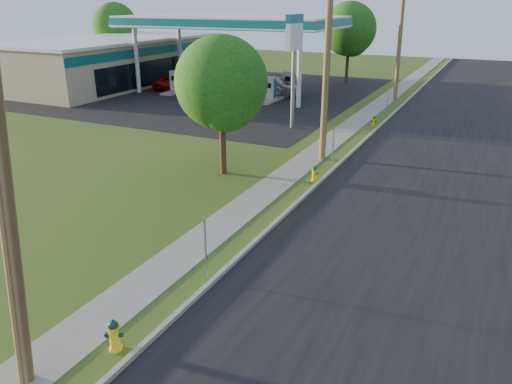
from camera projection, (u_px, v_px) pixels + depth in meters
ground_plane at (99, 367)px, 11.09m from camera, size 140.00×140.00×0.00m
road at (395, 230)px, 17.64m from camera, size 8.00×120.00×0.02m
curb at (290, 209)px, 19.25m from camera, size 0.15×120.00×0.15m
sidewalk at (250, 203)px, 19.99m from camera, size 1.50×120.00×0.03m
forecourt at (212, 91)px, 44.46m from camera, size 26.00×28.00×0.02m
utility_pole_near at (2, 172)px, 8.77m from camera, size 1.40×0.32×9.48m
utility_pole_mid at (327, 60)px, 23.82m from camera, size 1.40×0.32×9.80m
utility_pole_far at (400, 39)px, 38.97m from camera, size 1.40×0.32×9.50m
sign_post_near at (205, 250)px, 14.15m from camera, size 0.05×0.04×2.00m
sign_post_mid at (333, 147)px, 24.05m from camera, size 0.05×0.04×2.00m
sign_post_far at (387, 103)px, 34.29m from camera, size 0.05×0.04×2.00m
gas_canopy at (231, 22)px, 41.53m from camera, size 18.18×9.18×6.40m
fuel_pump_nw at (176, 85)px, 43.55m from camera, size 1.20×3.20×1.90m
fuel_pump_ne at (269, 92)px, 39.88m from camera, size 1.20×3.20×1.90m
fuel_pump_sw at (200, 79)px, 46.91m from camera, size 1.20×3.20×1.90m
fuel_pump_se at (289, 85)px, 43.23m from camera, size 1.20×3.20×1.90m
convenience_store at (114, 61)px, 48.18m from camera, size 10.40×22.40×4.25m
price_pylon at (294, 39)px, 29.85m from camera, size 0.34×2.04×6.85m
tree_verge at (223, 87)px, 21.96m from camera, size 4.15×4.15×6.29m
tree_lot at (350, 31)px, 46.91m from camera, size 5.01×5.01×7.59m
tree_back at (115, 27)px, 55.97m from camera, size 4.92×4.92×7.46m
hydrant_near at (114, 335)px, 11.49m from camera, size 0.43×0.38×0.83m
hydrant_mid at (314, 174)px, 22.39m from camera, size 0.37×0.33×0.71m
hydrant_far at (374, 121)px, 32.03m from camera, size 0.35×0.32×0.68m
car_red at (181, 83)px, 44.44m from camera, size 5.43×3.70×1.38m
car_silver at (274, 86)px, 42.39m from camera, size 5.02×2.35×1.66m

